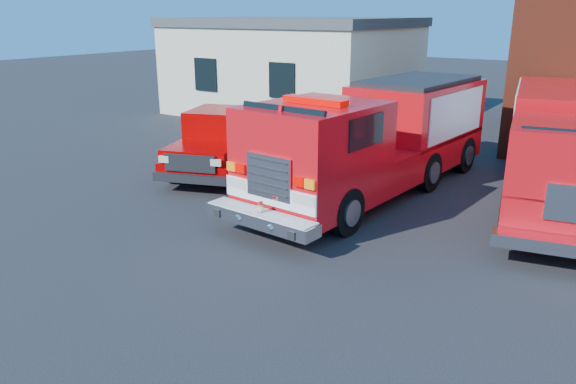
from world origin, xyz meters
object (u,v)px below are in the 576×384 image
Objects in this scene: fire_engine at (377,138)px; pickup_truck at (227,140)px; secondary_truck at (566,146)px; side_building at (294,65)px.

fire_engine is 1.55× the size of pickup_truck.
fire_engine reaches higher than secondary_truck.
fire_engine reaches higher than pickup_truck.
pickup_truck is at bearing -168.26° from secondary_truck.
secondary_truck is at bearing 11.74° from pickup_truck.
secondary_truck is (9.08, 1.89, 0.61)m from pickup_truck.
side_building is at bearing 111.57° from pickup_truck.
pickup_truck is at bearing -68.43° from side_building.
fire_engine is (8.68, -9.49, -0.74)m from side_building.
fire_engine is 4.55m from secondary_truck.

